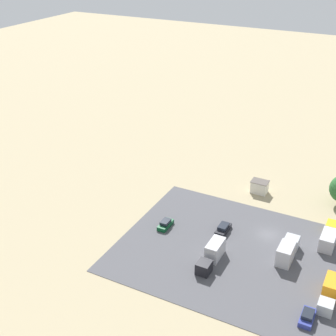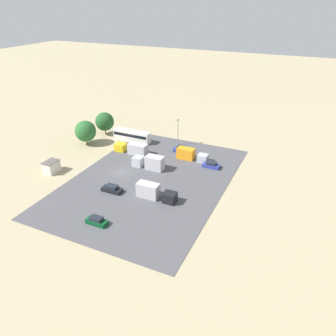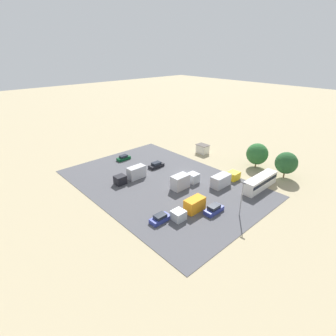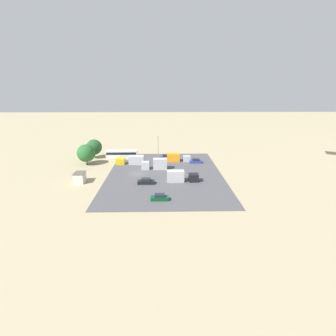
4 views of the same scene
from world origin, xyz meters
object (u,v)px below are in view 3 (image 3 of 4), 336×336
parked_car_2 (160,218)px  parked_truck_2 (224,179)px  bus (260,182)px  parked_truck_0 (190,207)px  parked_car_1 (124,158)px  parked_car_3 (156,165)px  parked_car_0 (214,209)px  parked_truck_1 (184,181)px  shed_building (203,149)px  parked_truck_3 (132,174)px

parked_car_2 → parked_truck_2: 21.61m
bus → parked_truck_0: 20.16m
parked_car_1 → parked_car_2: bearing=158.4°
bus → parked_car_3: 27.86m
parked_car_0 → parked_car_1: (35.48, -2.01, -0.08)m
parked_car_3 → parked_truck_1: (-13.03, 2.36, 0.91)m
parked_car_2 → parked_truck_0: (-2.02, -6.27, 0.66)m
shed_building → parked_truck_1: bearing=119.5°
parked_car_2 → parked_truck_0: 6.62m
parked_car_0 → parked_car_1: bearing=-3.2°
parked_truck_2 → parked_truck_3: 23.03m
parked_truck_2 → parked_car_3: bearing=-162.8°
parked_car_0 → parked_truck_0: parked_truck_0 is taller
bus → parked_car_2: bus is taller
parked_car_2 → parked_truck_2: (0.85, -21.58, 0.67)m
parked_car_2 → parked_truck_3: parked_truck_3 is taller
shed_building → parked_car_2: 38.32m
parked_car_0 → parked_truck_2: 13.05m
parked_car_1 → parked_truck_1: (-23.70, -1.38, 0.93)m
parked_truck_0 → parked_truck_3: size_ratio=0.94×
parked_car_2 → parked_truck_1: 14.97m
parked_truck_0 → parked_car_2: bearing=72.1°
parked_truck_2 → parked_car_0: bearing=-62.8°
parked_car_3 → parked_truck_3: size_ratio=0.52×
parked_car_0 → parked_truck_0: bearing=50.3°
parked_car_3 → parked_truck_0: bearing=156.4°
parked_truck_2 → shed_building: bearing=145.0°
parked_car_0 → parked_truck_3: parked_truck_3 is taller
parked_car_2 → parked_truck_1: parked_truck_1 is taller
parked_car_2 → parked_car_3: size_ratio=0.93×
parked_car_3 → parked_truck_1: bearing=169.7°
shed_building → parked_car_3: (1.51, 17.99, -0.71)m
parked_truck_0 → parked_truck_3: 20.19m
parked_truck_2 → parked_car_2: bearing=-87.7°
parked_car_2 → parked_truck_1: bearing=-63.5°
shed_building → parked_truck_2: size_ratio=0.41×
parked_truck_3 → parked_truck_0: bearing=179.6°
parked_car_1 → parked_truck_1: 23.76m
bus → shed_building: bearing=-17.6°
parked_car_2 → parked_truck_3: (18.17, -6.39, 0.79)m
bus → parked_truck_2: bearing=32.0°
parked_car_3 → parked_truck_0: (-21.72, 9.47, 0.66)m
parked_car_2 → parked_truck_0: size_ratio=0.51×
shed_building → parked_car_0: (-23.30, 23.74, -0.65)m
parked_car_3 → parked_truck_2: size_ratio=0.48×
parked_car_1 → parked_truck_3: 13.45m
parked_car_3 → parked_truck_2: bearing=-162.8°
parked_car_0 → parked_car_1: 35.54m
parked_truck_2 → parked_truck_3: bearing=-138.7°
parked_car_0 → parked_truck_2: parked_truck_2 is taller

